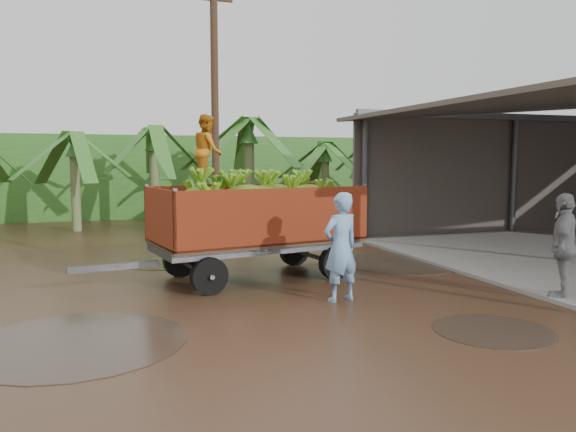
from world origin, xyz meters
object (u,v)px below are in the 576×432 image
at_px(man_grey, 564,247).
at_px(utility_pole, 215,110).
at_px(man_blue, 341,247).
at_px(banana_trailer, 255,218).

xyz_separation_m(man_grey, utility_pole, (-4.41, 9.88, 3.14)).
xyz_separation_m(man_blue, man_grey, (3.86, -1.22, -0.01)).
bearing_deg(banana_trailer, utility_pole, 76.55).
bearing_deg(utility_pole, banana_trailer, -93.57).
bearing_deg(man_grey, utility_pole, -107.16).
xyz_separation_m(banana_trailer, man_blue, (0.95, -2.37, -0.32)).
bearing_deg(man_blue, man_grey, 148.56).
relative_size(banana_trailer, man_blue, 3.07).
height_order(man_blue, utility_pole, utility_pole).
bearing_deg(utility_pole, man_blue, -86.33).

